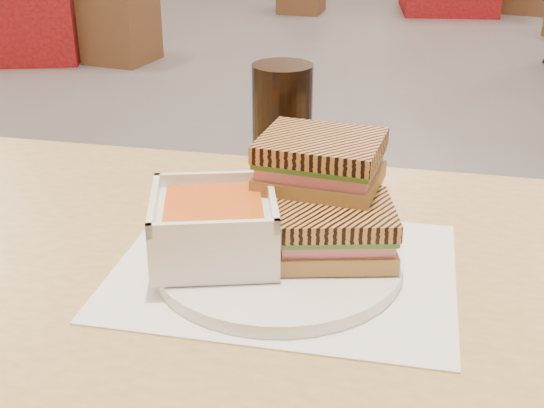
# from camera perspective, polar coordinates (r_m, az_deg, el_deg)

# --- Properties ---
(main_table) EXTENTS (1.25, 0.79, 0.75)m
(main_table) POSITION_cam_1_polar(r_m,az_deg,el_deg) (0.82, -11.07, -12.31)
(main_table) COLOR tan
(main_table) RESTS_ON ground
(tray_liner) EXTENTS (0.37, 0.30, 0.00)m
(tray_liner) POSITION_cam_1_polar(r_m,az_deg,el_deg) (0.74, 0.99, -5.29)
(tray_liner) COLOR white
(tray_liner) RESTS_ON main_table
(plate) EXTENTS (0.26, 0.26, 0.01)m
(plate) POSITION_cam_1_polar(r_m,az_deg,el_deg) (0.75, 0.50, -4.58)
(plate) COLOR white
(plate) RESTS_ON tray_liner
(soup_bowl) EXTENTS (0.15, 0.15, 0.07)m
(soup_bowl) POSITION_cam_1_polar(r_m,az_deg,el_deg) (0.73, -4.66, -1.95)
(soup_bowl) COLOR white
(soup_bowl) RESTS_ON plate
(panini_lower) EXTENTS (0.13, 0.12, 0.05)m
(panini_lower) POSITION_cam_1_polar(r_m,az_deg,el_deg) (0.73, 5.02, -2.04)
(panini_lower) COLOR #9E7D43
(panini_lower) RESTS_ON plate
(panini_upper) EXTENTS (0.14, 0.13, 0.06)m
(panini_upper) POSITION_cam_1_polar(r_m,az_deg,el_deg) (0.76, 3.92, 3.37)
(panini_upper) COLOR #9E7D43
(panini_upper) RESTS_ON panini_lower
(cola_glass) EXTENTS (0.08, 0.08, 0.16)m
(cola_glass) POSITION_cam_1_polar(r_m,az_deg,el_deg) (0.91, 0.82, 6.13)
(cola_glass) COLOR black
(cola_glass) RESTS_ON main_table
(bg_chair_0r) EXTENTS (0.47, 0.47, 0.43)m
(bg_chair_0r) POSITION_cam_1_polar(r_m,az_deg,el_deg) (4.79, -12.08, 13.69)
(bg_chair_0r) COLOR brown
(bg_chair_0r) RESTS_ON ground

